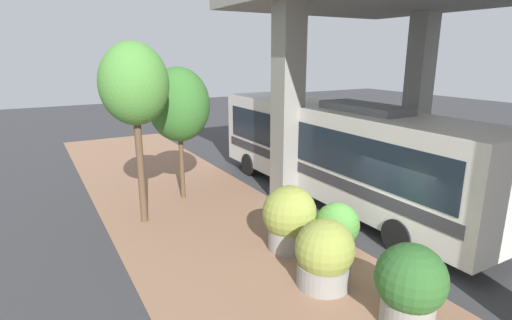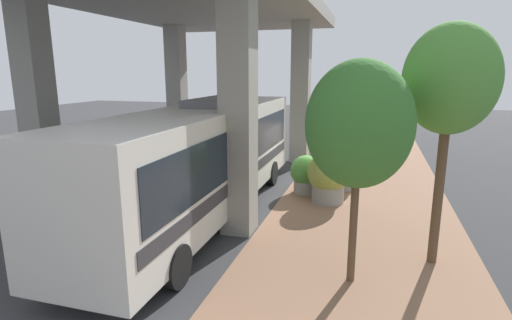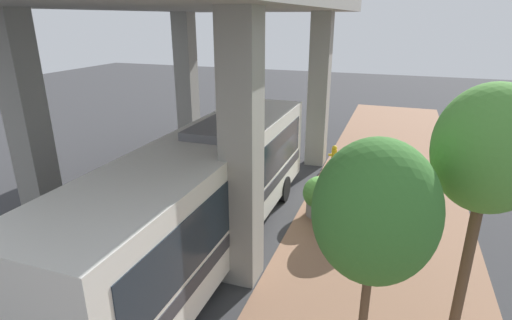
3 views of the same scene
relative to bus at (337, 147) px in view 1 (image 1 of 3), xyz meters
name	(u,v)px [view 1 (image 1 of 3)]	position (x,y,z in m)	size (l,w,h in m)	color
ground_plane	(371,256)	(-2.04, -3.90, -2.05)	(80.00, 80.00, 0.00)	#38383A
sidewalk_strip	(279,287)	(-5.04, -3.90, -2.04)	(6.00, 40.00, 0.02)	#936B51
overpass	(492,6)	(1.96, -3.90, 4.65)	(9.40, 17.83, 7.71)	gray
bus	(337,147)	(0.00, 0.00, 0.00)	(2.78, 12.65, 3.78)	silver
planter_front	(410,285)	(-3.51, -6.33, -1.15)	(1.43, 1.43, 1.77)	gray
planter_middle	(325,255)	(-4.08, -4.36, -1.24)	(1.41, 1.41, 1.68)	gray
planter_back	(337,229)	(-2.80, -3.33, -1.29)	(1.22, 1.22, 1.50)	gray
planter_extra	(289,218)	(-3.76, -2.43, -1.09)	(1.52, 1.52, 1.88)	gray
street_tree_near	(179,105)	(-4.91, 3.08, 1.54)	(2.26, 2.26, 4.95)	brown
street_tree_far	(134,85)	(-6.81, 1.56, 2.42)	(2.10, 2.10, 5.77)	brown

